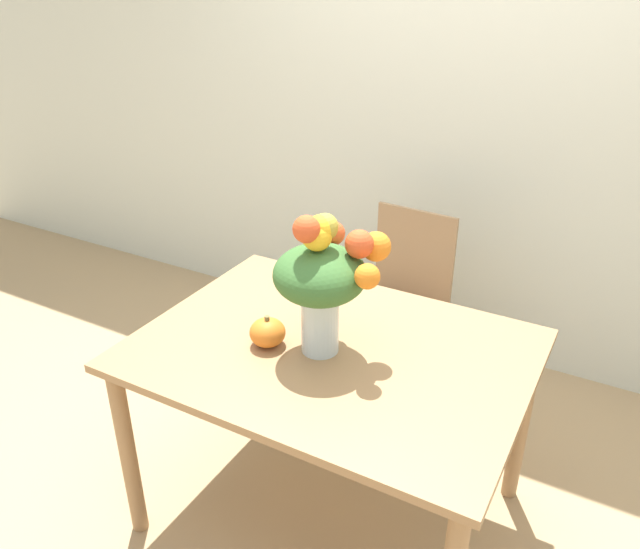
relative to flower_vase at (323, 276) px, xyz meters
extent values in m
plane|color=tan|center=(0.02, 0.03, -1.05)|extent=(12.00, 12.00, 0.00)
cube|color=silver|center=(0.02, 1.47, 0.30)|extent=(8.00, 0.06, 2.70)
cube|color=#9E754C|center=(0.02, 0.03, -0.29)|extent=(1.32, 0.98, 0.03)
cylinder|color=#9E754C|center=(-0.58, -0.40, -0.68)|extent=(0.06, 0.06, 0.74)
cylinder|color=#9E754C|center=(-0.58, 0.46, -0.68)|extent=(0.06, 0.06, 0.74)
cylinder|color=#9E754C|center=(0.62, 0.46, -0.68)|extent=(0.06, 0.06, 0.74)
cylinder|color=silver|center=(-0.01, -0.01, -0.17)|extent=(0.13, 0.13, 0.23)
cylinder|color=silver|center=(-0.01, -0.01, -0.22)|extent=(0.11, 0.11, 0.11)
cylinder|color=#38662D|center=(0.02, -0.01, -0.13)|extent=(0.01, 0.01, 0.29)
cylinder|color=#38662D|center=(0.00, 0.01, -0.13)|extent=(0.00, 0.01, 0.29)
cylinder|color=#38662D|center=(-0.03, 0.01, -0.13)|extent=(0.01, 0.00, 0.29)
cylinder|color=#38662D|center=(-0.03, -0.02, -0.13)|extent=(0.01, 0.01, 0.29)
cylinder|color=#38662D|center=(0.00, -0.03, -0.13)|extent=(0.00, 0.01, 0.29)
ellipsoid|color=#38662D|center=(-0.01, -0.01, 0.01)|extent=(0.30, 0.30, 0.18)
sphere|color=yellow|center=(-0.01, -0.03, 0.15)|extent=(0.10, 0.10, 0.10)
sphere|color=orange|center=(0.17, -0.03, 0.05)|extent=(0.08, 0.08, 0.08)
sphere|color=#D64C23|center=(0.11, 0.04, 0.12)|extent=(0.09, 0.09, 0.09)
sphere|color=#D64C23|center=(-0.03, -0.06, 0.18)|extent=(0.09, 0.09, 0.09)
sphere|color=#D64C23|center=(-0.08, 0.10, 0.07)|extent=(0.10, 0.10, 0.10)
sphere|color=yellow|center=(-0.01, -0.01, 0.17)|extent=(0.09, 0.09, 0.09)
sphere|color=#AD9E33|center=(0.00, 0.00, 0.17)|extent=(0.09, 0.09, 0.09)
sphere|color=#D64C23|center=(-0.04, 0.14, 0.09)|extent=(0.08, 0.08, 0.08)
sphere|color=orange|center=(0.14, 0.09, 0.10)|extent=(0.10, 0.10, 0.10)
ellipsoid|color=orange|center=(-0.18, -0.07, -0.23)|extent=(0.12, 0.12, 0.10)
cylinder|color=brown|center=(-0.18, -0.07, -0.18)|extent=(0.02, 0.02, 0.02)
cube|color=#9E7A56|center=(-0.07, 0.81, -0.59)|extent=(0.45, 0.45, 0.02)
cylinder|color=#9E7A56|center=(-0.26, 0.66, -0.83)|extent=(0.04, 0.04, 0.45)
cylinder|color=#9E7A56|center=(0.08, 0.63, -0.83)|extent=(0.04, 0.04, 0.45)
cylinder|color=#9E7A56|center=(-0.23, 0.99, -0.83)|extent=(0.04, 0.04, 0.45)
cylinder|color=#9E7A56|center=(0.11, 0.97, -0.83)|extent=(0.04, 0.04, 0.45)
cube|color=#9E7A56|center=(-0.06, 1.01, -0.35)|extent=(0.40, 0.05, 0.46)
camera|label=1|loc=(0.86, -1.56, 0.90)|focal=35.00mm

